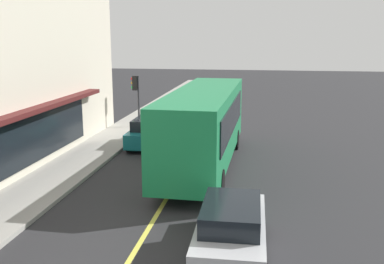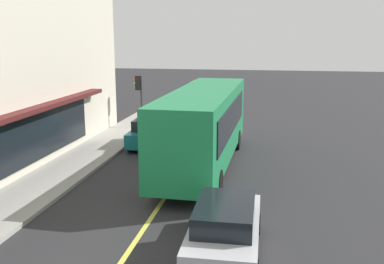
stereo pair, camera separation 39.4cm
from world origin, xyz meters
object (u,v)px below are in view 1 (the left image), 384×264
Objects in this scene: traffic_light at (136,89)px; car_silver at (231,229)px; car_teal at (150,132)px; bus at (204,124)px.

traffic_light reaches higher than car_silver.
traffic_light is at bearing 25.11° from car_teal.
car_silver is (-15.85, -7.20, -1.79)m from traffic_light.
bus is 5.07m from car_teal.
traffic_light is 4.99m from car_teal.
bus reaches higher than car_silver.
traffic_light is 0.74× the size of car_teal.
traffic_light is 0.74× the size of car_silver.
car_silver is at bearing -155.83° from car_teal.
traffic_light is 17.49m from car_silver.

